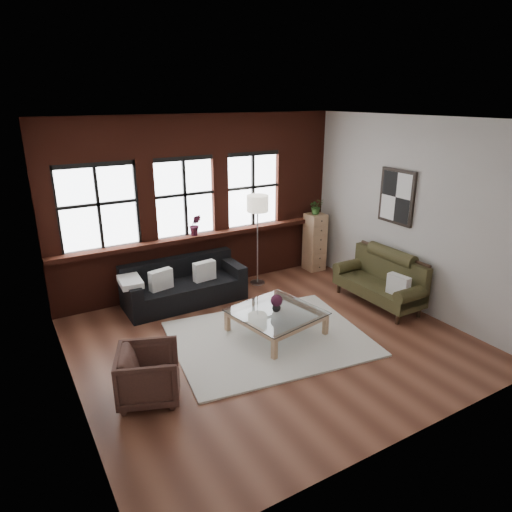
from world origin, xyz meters
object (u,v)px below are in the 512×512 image
armchair (149,374)px  floor_lamp (258,237)px  coffee_table (276,323)px  vase (276,307)px  dark_sofa (184,283)px  drawer_chest (315,242)px  vintage_settee (378,280)px

armchair → floor_lamp: bearing=-29.4°
coffee_table → armchair: bearing=-165.5°
coffee_table → vase: (-0.00, 0.00, 0.27)m
dark_sofa → drawer_chest: (2.99, 0.19, 0.22)m
armchair → vase: armchair is taller
coffee_table → dark_sofa: bearing=114.0°
dark_sofa → coffee_table: 1.94m
drawer_chest → armchair: bearing=-150.1°
dark_sofa → drawer_chest: drawer_chest is taller
dark_sofa → vase: size_ratio=14.86×
armchair → drawer_chest: drawer_chest is taller
armchair → drawer_chest: 5.07m
vase → floor_lamp: size_ratio=0.07×
armchair → dark_sofa: bearing=-9.9°
dark_sofa → floor_lamp: size_ratio=1.10×
vintage_settee → floor_lamp: floor_lamp is taller
dark_sofa → drawer_chest: 3.01m
vase → floor_lamp: (0.77, 1.88, 0.49)m
vintage_settee → vase: vintage_settee is taller
vase → dark_sofa: bearing=114.0°
vintage_settee → vase: 2.12m
floor_lamp → vase: bearing=-112.4°
vase → drawer_chest: bearing=41.6°
armchair → floor_lamp: floor_lamp is taller
dark_sofa → armchair: size_ratio=2.89×
drawer_chest → floor_lamp: size_ratio=0.63×
dark_sofa → vintage_settee: bearing=-31.3°
armchair → coffee_table: (2.18, 0.56, -0.14)m
dark_sofa → floor_lamp: (1.56, 0.11, 0.57)m
armchair → vase: bearing=-54.5°
floor_lamp → dark_sofa: bearing=-175.9°
floor_lamp → coffee_table: bearing=-112.4°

